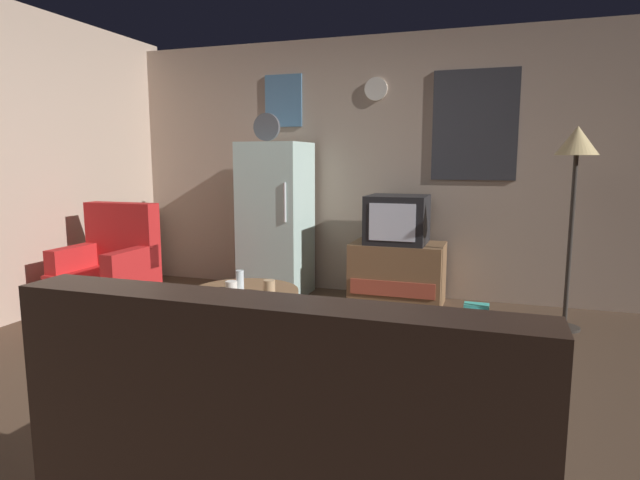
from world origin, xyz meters
TOP-DOWN VIEW (x-y plane):
  - ground_plane at (0.00, 0.00)m, footprint 12.00×12.00m
  - wall_with_art at (0.01, 2.45)m, footprint 5.20×0.12m
  - fridge at (-0.81, 2.01)m, footprint 0.60×0.62m
  - tv_stand at (0.40, 2.05)m, footprint 0.84×0.53m
  - crt_tv at (0.38, 2.05)m, footprint 0.54×0.51m
  - standing_lamp at (1.80, 1.72)m, footprint 0.32×0.32m
  - coffee_table at (-0.32, 0.34)m, footprint 0.72×0.72m
  - wine_glass at (-0.31, 0.26)m, footprint 0.05×0.05m
  - mug_ceramic_white at (-0.34, 0.20)m, footprint 0.08×0.08m
  - mug_ceramic_tan at (-0.12, 0.30)m, footprint 0.08×0.08m
  - remote_control at (-0.40, 0.27)m, footprint 0.15×0.07m
  - armchair at (-1.90, 0.91)m, footprint 0.68×0.68m
  - couch at (0.60, -1.13)m, footprint 1.70×0.80m
  - book_stack at (1.12, 1.89)m, footprint 0.21×0.17m

SIDE VIEW (x-z plane):
  - ground_plane at x=0.00m, z-range 0.00..0.00m
  - book_stack at x=1.12m, z-range 0.00..0.10m
  - coffee_table at x=-0.32m, z-range 0.00..0.48m
  - tv_stand at x=0.40m, z-range 0.00..0.57m
  - couch at x=0.60m, z-range -0.15..0.77m
  - armchair at x=-1.90m, z-range -0.14..0.82m
  - remote_control at x=-0.40m, z-range 0.48..0.50m
  - mug_ceramic_white at x=-0.34m, z-range 0.48..0.57m
  - mug_ceramic_tan at x=-0.12m, z-range 0.48..0.57m
  - wine_glass at x=-0.31m, z-range 0.48..0.63m
  - fridge at x=-0.81m, z-range -0.13..1.64m
  - crt_tv at x=0.38m, z-range 0.57..1.01m
  - wall_with_art at x=0.01m, z-range 0.01..2.52m
  - standing_lamp at x=1.80m, z-range 0.56..2.15m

